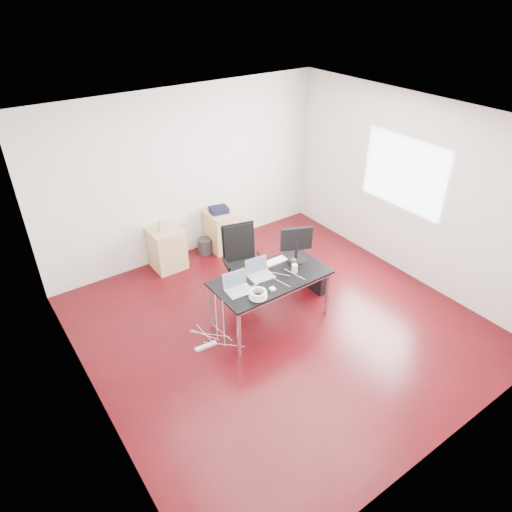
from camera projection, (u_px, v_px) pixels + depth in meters
room_shell at (284, 237)px, 5.68m from camera, size 5.00×5.00×5.00m
desk at (271, 280)px, 6.15m from camera, size 1.60×0.80×0.73m
office_chair at (242, 258)px, 6.74m from camera, size 0.58×0.60×1.08m
filing_cabinet_left at (167, 249)px, 7.47m from camera, size 0.50×0.50×0.70m
filing_cabinet_right at (223, 230)px, 7.99m from camera, size 0.50×0.50×0.70m
pc_tower at (316, 276)px, 7.03m from camera, size 0.20×0.45×0.44m
wastebasket at (205, 246)px, 7.94m from camera, size 0.31×0.31×0.28m
power_strip at (206, 346)px, 6.01m from camera, size 0.30×0.09×0.04m
laptop_left at (238, 287)px, 5.83m from camera, size 0.35×0.28×0.23m
laptop_right at (260, 272)px, 6.11m from camera, size 0.35×0.28×0.23m
monitor at (296, 242)px, 6.33m from camera, size 0.43×0.26×0.51m
keyboard at (272, 262)px, 6.40m from camera, size 0.44×0.15×0.02m
cup_white at (295, 269)px, 6.18m from camera, size 0.09×0.09×0.12m
cup_brown at (294, 262)px, 6.33m from camera, size 0.10×0.10×0.10m
cable_coil at (258, 294)px, 5.70m from camera, size 0.24×0.24×0.11m
power_adapter at (273, 289)px, 5.86m from camera, size 0.08×0.08×0.03m
speaker at (162, 226)px, 7.21m from camera, size 0.09×0.08×0.18m
navy_garment at (219, 210)px, 7.79m from camera, size 0.34×0.29×0.09m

